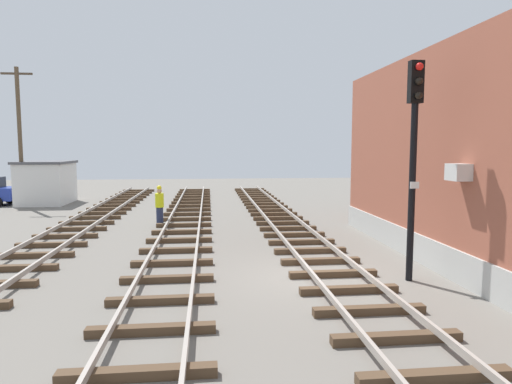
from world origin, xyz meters
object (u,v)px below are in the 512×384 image
(utility_pole_far, at_px, (20,135))
(track_worker_foreground, at_px, (160,206))
(control_hut, at_px, (46,182))
(signal_mast, at_px, (414,146))

(utility_pole_far, bearing_deg, track_worker_foreground, -39.76)
(control_hut, distance_m, track_worker_foreground, 12.12)
(control_hut, height_order, utility_pole_far, utility_pole_far)
(control_hut, bearing_deg, signal_mast, -49.40)
(track_worker_foreground, bearing_deg, signal_mast, -51.11)
(signal_mast, distance_m, utility_pole_far, 24.01)
(signal_mast, height_order, track_worker_foreground, signal_mast)
(control_hut, relative_size, utility_pole_far, 0.45)
(control_hut, height_order, track_worker_foreground, control_hut)
(control_hut, relative_size, track_worker_foreground, 2.03)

